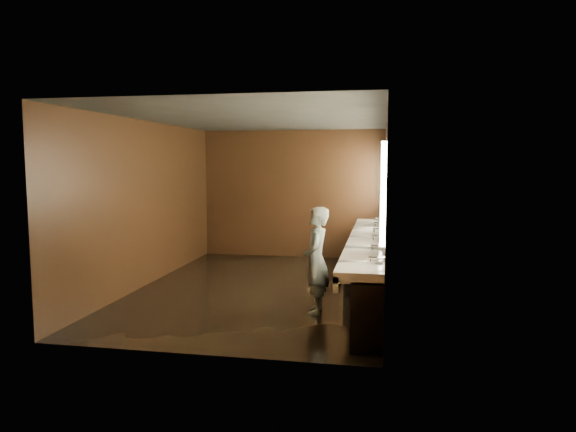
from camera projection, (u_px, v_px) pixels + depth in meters
The scene contains 10 objects.
floor at pixel (261, 289), 8.55m from camera, with size 6.00×6.00×0.00m, color black.
ceiling at pixel (260, 119), 8.26m from camera, with size 4.00×6.00×0.02m, color #2D2D2B.
wall_back at pixel (293, 194), 11.34m from camera, with size 4.00×0.02×2.80m, color black.
wall_front at pixel (195, 228), 5.47m from camera, with size 4.00×0.02×2.80m, color black.
wall_left at pixel (147, 203), 8.77m from camera, with size 0.02×6.00×2.80m, color black.
wall_right at pixel (385, 207), 8.05m from camera, with size 0.02×6.00×2.80m, color black.
sink_counter at pixel (370, 263), 8.18m from camera, with size 0.55×5.40×1.01m.
mirror_band at pixel (384, 185), 8.01m from camera, with size 0.06×5.03×1.15m.
person at pixel (316, 260), 7.12m from camera, with size 0.54×0.36×1.49m, color #7DA7BB.
trash_bin at pixel (356, 276), 8.10m from camera, with size 0.40×0.40×0.63m, color black.
Camera 1 is at (1.97, -8.16, 2.10)m, focal length 32.00 mm.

